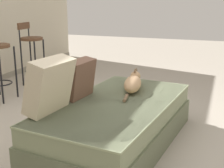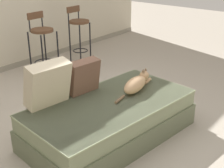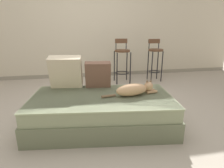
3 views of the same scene
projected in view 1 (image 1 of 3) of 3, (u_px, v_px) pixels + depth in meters
The scene contains 6 objects.
ground_plane at pixel (79, 137), 3.10m from camera, with size 16.00×16.00×0.00m, color #A89E8E.
couch at pixel (117, 122), 2.91m from camera, with size 1.88×1.14×0.41m.
throw_pillow_corner at pixel (50, 85), 2.54m from camera, with size 0.46×0.30×0.46m.
throw_pillow_middle at pixel (80, 79), 2.93m from camera, with size 0.37×0.22×0.37m.
cat at pixel (133, 83), 3.20m from camera, with size 0.75×0.24×0.19m.
bar_stool_by_doorway at pixel (31, 47), 4.83m from camera, with size 0.34×0.34×0.97m.
Camera 1 is at (-2.56, -1.29, 1.33)m, focal length 50.00 mm.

